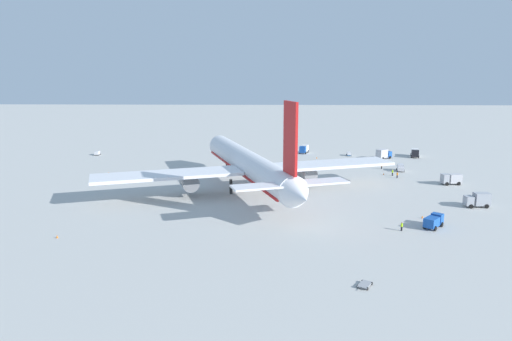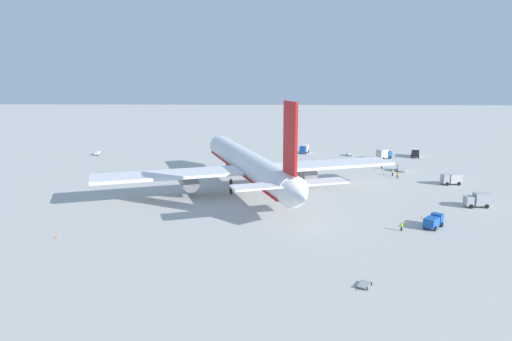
{
  "view_description": "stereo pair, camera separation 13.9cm",
  "coord_description": "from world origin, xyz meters",
  "px_view_note": "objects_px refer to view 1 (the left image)",
  "views": [
    {
      "loc": [
        -112.84,
        -5.14,
        28.46
      ],
      "look_at": [
        -5.12,
        -2.15,
        5.84
      ],
      "focal_mm": 33.23,
      "sensor_mm": 36.0,
      "label": 1
    },
    {
      "loc": [
        -112.84,
        -5.28,
        28.46
      ],
      "look_at": [
        -5.12,
        -2.15,
        5.84
      ],
      "focal_mm": 33.23,
      "sensor_mm": 36.0,
      "label": 2
    }
  ],
  "objects_px": {
    "ground_worker_0": "(397,175)",
    "traffic_cone_2": "(422,217)",
    "service_truck_2": "(451,179)",
    "baggage_cart_0": "(97,153)",
    "traffic_cone_0": "(384,174)",
    "service_van": "(400,168)",
    "baggage_cart_2": "(349,154)",
    "service_truck_1": "(434,221)",
    "airliner": "(249,165)",
    "service_truck_3": "(478,200)",
    "ground_worker_3": "(392,173)",
    "service_truck_5": "(415,152)",
    "baggage_cart_1": "(365,284)",
    "service_truck_4": "(304,149)",
    "ground_worker_2": "(402,226)",
    "traffic_cone_4": "(57,237)",
    "traffic_cone_1": "(109,173)",
    "traffic_cone_3": "(317,158)",
    "ground_worker_1": "(382,166)",
    "service_truck_0": "(383,154)"
  },
  "relations": [
    {
      "from": "ground_worker_0",
      "to": "traffic_cone_0",
      "type": "distance_m",
      "value": 4.9
    },
    {
      "from": "traffic_cone_1",
      "to": "ground_worker_0",
      "type": "bearing_deg",
      "value": -92.32
    },
    {
      "from": "baggage_cart_2",
      "to": "traffic_cone_1",
      "type": "distance_m",
      "value": 79.48
    },
    {
      "from": "traffic_cone_0",
      "to": "baggage_cart_1",
      "type": "bearing_deg",
      "value": 164.85
    },
    {
      "from": "service_truck_5",
      "to": "service_van",
      "type": "relative_size",
      "value": 1.53
    },
    {
      "from": "baggage_cart_1",
      "to": "ground_worker_2",
      "type": "xyz_separation_m",
      "value": [
        23.1,
        -11.21,
        0.54
      ]
    },
    {
      "from": "baggage_cart_2",
      "to": "baggage_cart_1",
      "type": "bearing_deg",
      "value": 171.9
    },
    {
      "from": "baggage_cart_1",
      "to": "traffic_cone_2",
      "type": "distance_m",
      "value": 35.4
    },
    {
      "from": "baggage_cart_2",
      "to": "traffic_cone_1",
      "type": "height_order",
      "value": "baggage_cart_2"
    },
    {
      "from": "traffic_cone_4",
      "to": "ground_worker_0",
      "type": "bearing_deg",
      "value": -55.5
    },
    {
      "from": "service_van",
      "to": "baggage_cart_1",
      "type": "distance_m",
      "value": 80.42
    },
    {
      "from": "service_truck_2",
      "to": "ground_worker_2",
      "type": "bearing_deg",
      "value": 148.39
    },
    {
      "from": "service_truck_5",
      "to": "baggage_cart_0",
      "type": "xyz_separation_m",
      "value": [
        0.32,
        109.03,
        -0.77
      ]
    },
    {
      "from": "service_van",
      "to": "baggage_cart_2",
      "type": "xyz_separation_m",
      "value": [
        25.33,
        10.83,
        -0.36
      ]
    },
    {
      "from": "service_truck_2",
      "to": "service_truck_0",
      "type": "bearing_deg",
      "value": 13.68
    },
    {
      "from": "baggage_cart_0",
      "to": "traffic_cone_0",
      "type": "distance_m",
      "value": 96.32
    },
    {
      "from": "service_truck_4",
      "to": "service_truck_3",
      "type": "bearing_deg",
      "value": -154.38
    },
    {
      "from": "ground_worker_0",
      "to": "baggage_cart_2",
      "type": "bearing_deg",
      "value": 12.02
    },
    {
      "from": "service_truck_5",
      "to": "ground_worker_1",
      "type": "height_order",
      "value": "service_truck_5"
    },
    {
      "from": "service_van",
      "to": "traffic_cone_4",
      "type": "height_order",
      "value": "service_van"
    },
    {
      "from": "ground_worker_0",
      "to": "ground_worker_3",
      "type": "relative_size",
      "value": 0.94
    },
    {
      "from": "service_truck_4",
      "to": "traffic_cone_0",
      "type": "bearing_deg",
      "value": -150.83
    },
    {
      "from": "airliner",
      "to": "service_truck_3",
      "type": "xyz_separation_m",
      "value": [
        -12.73,
        -49.43,
        -4.71
      ]
    },
    {
      "from": "baggage_cart_0",
      "to": "service_van",
      "type": "bearing_deg",
      "value": -103.73
    },
    {
      "from": "traffic_cone_2",
      "to": "service_truck_5",
      "type": "bearing_deg",
      "value": -15.45
    },
    {
      "from": "service_van",
      "to": "ground_worker_3",
      "type": "bearing_deg",
      "value": 148.83
    },
    {
      "from": "service_truck_1",
      "to": "traffic_cone_1",
      "type": "xyz_separation_m",
      "value": [
        45.06,
        76.04,
        -1.01
      ]
    },
    {
      "from": "service_truck_2",
      "to": "service_truck_4",
      "type": "relative_size",
      "value": 0.92
    },
    {
      "from": "service_truck_0",
      "to": "traffic_cone_1",
      "type": "xyz_separation_m",
      "value": [
        -25.84,
        83.36,
        -1.42
      ]
    },
    {
      "from": "baggage_cart_1",
      "to": "traffic_cone_4",
      "type": "height_order",
      "value": "traffic_cone_4"
    },
    {
      "from": "service_truck_2",
      "to": "traffic_cone_0",
      "type": "distance_m",
      "value": 18.41
    },
    {
      "from": "airliner",
      "to": "service_truck_3",
      "type": "bearing_deg",
      "value": -104.44
    },
    {
      "from": "service_truck_2",
      "to": "traffic_cone_2",
      "type": "distance_m",
      "value": 33.17
    },
    {
      "from": "service_truck_1",
      "to": "traffic_cone_1",
      "type": "relative_size",
      "value": 9.03
    },
    {
      "from": "service_truck_1",
      "to": "service_van",
      "type": "relative_size",
      "value": 1.12
    },
    {
      "from": "service_truck_5",
      "to": "service_van",
      "type": "xyz_separation_m",
      "value": [
        -23.58,
        11.18,
        -0.48
      ]
    },
    {
      "from": "traffic_cone_3",
      "to": "service_truck_1",
      "type": "bearing_deg",
      "value": -168.3
    },
    {
      "from": "service_truck_1",
      "to": "baggage_cart_1",
      "type": "distance_m",
      "value": 30.62
    },
    {
      "from": "baggage_cart_2",
      "to": "service_truck_2",
      "type": "bearing_deg",
      "value": -155.38
    },
    {
      "from": "service_truck_4",
      "to": "traffic_cone_1",
      "type": "bearing_deg",
      "value": 122.12
    },
    {
      "from": "service_truck_0",
      "to": "service_truck_5",
      "type": "bearing_deg",
      "value": -71.12
    },
    {
      "from": "ground_worker_0",
      "to": "traffic_cone_2",
      "type": "relative_size",
      "value": 3.06
    },
    {
      "from": "service_truck_1",
      "to": "traffic_cone_4",
      "type": "distance_m",
      "value": 67.86
    },
    {
      "from": "baggage_cart_1",
      "to": "service_truck_4",
      "type": "bearing_deg",
      "value": 0.33
    },
    {
      "from": "service_truck_2",
      "to": "ground_worker_2",
      "type": "distance_m",
      "value": 42.95
    },
    {
      "from": "service_truck_2",
      "to": "ground_worker_3",
      "type": "relative_size",
      "value": 2.93
    },
    {
      "from": "baggage_cart_1",
      "to": "traffic_cone_0",
      "type": "height_order",
      "value": "traffic_cone_0"
    },
    {
      "from": "service_truck_4",
      "to": "traffic_cone_1",
      "type": "xyz_separation_m",
      "value": [
        -36.32,
        57.86,
        -1.27
      ]
    },
    {
      "from": "service_truck_1",
      "to": "service_van",
      "type": "height_order",
      "value": "service_truck_1"
    },
    {
      "from": "airliner",
      "to": "service_truck_1",
      "type": "bearing_deg",
      "value": -127.15
    }
  ]
}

